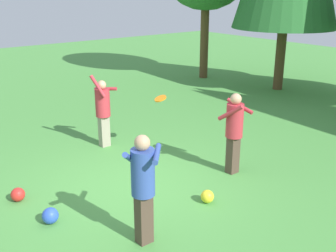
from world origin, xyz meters
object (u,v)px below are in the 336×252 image
(ball_yellow, at_px, (207,196))
(person_thrower, at_px, (103,108))
(person_catcher, at_px, (234,127))
(ball_blue, at_px, (50,216))
(frisbee, at_px, (160,98))
(ball_red, at_px, (18,195))
(person_bystander, at_px, (143,181))

(ball_yellow, bearing_deg, person_thrower, -178.65)
(person_catcher, xyz_separation_m, ball_blue, (-0.49, -3.67, -0.85))
(person_thrower, distance_m, frisbee, 1.44)
(ball_yellow, distance_m, ball_red, 3.35)
(person_thrower, distance_m, ball_blue, 3.44)
(person_thrower, relative_size, ball_blue, 6.61)
(person_thrower, xyz_separation_m, ball_yellow, (3.46, 0.08, -0.83))
(ball_blue, bearing_deg, frisbee, 111.47)
(ball_yellow, bearing_deg, person_catcher, 115.14)
(frisbee, bearing_deg, ball_red, -86.39)
(frisbee, height_order, ball_yellow, frisbee)
(ball_yellow, bearing_deg, ball_red, -129.05)
(ball_red, bearing_deg, frisbee, 93.61)
(frisbee, distance_m, ball_yellow, 2.69)
(person_catcher, bearing_deg, ball_red, 51.84)
(person_thrower, bearing_deg, person_catcher, -10.61)
(person_bystander, height_order, ball_yellow, person_bystander)
(person_bystander, height_order, frisbee, person_bystander)
(ball_yellow, xyz_separation_m, ball_blue, (-1.08, -2.43, 0.02))
(person_bystander, height_order, ball_blue, person_bystander)
(person_catcher, bearing_deg, person_bystander, 90.47)
(frisbee, distance_m, ball_red, 3.53)
(person_thrower, relative_size, person_bystander, 1.03)
(frisbee, bearing_deg, ball_yellow, -17.42)
(person_catcher, bearing_deg, frisbee, 0.00)
(person_catcher, distance_m, person_bystander, 2.90)
(person_thrower, height_order, ball_yellow, person_thrower)
(person_thrower, height_order, ball_red, person_thrower)
(person_bystander, xyz_separation_m, ball_red, (-2.37, -1.07, -0.88))
(ball_yellow, bearing_deg, ball_blue, -113.87)
(person_thrower, distance_m, person_bystander, 4.00)
(frisbee, height_order, ball_blue, frisbee)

